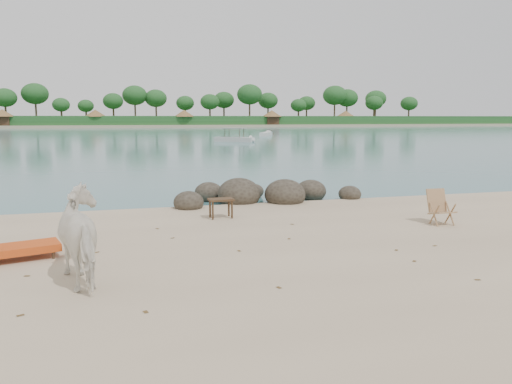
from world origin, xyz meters
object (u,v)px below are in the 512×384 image
boulders (260,195)px  deck_chair (442,209)px  cow (87,237)px  side_table (221,209)px  lounge_chair (13,246)px

boulders → deck_chair: 5.82m
cow → side_table: size_ratio=2.82×
boulders → side_table: bearing=-125.6°
boulders → side_table: 3.05m
lounge_chair → deck_chair: deck_chair is taller
cow → lounge_chair: 2.21m
boulders → cow: bearing=-125.0°
cow → lounge_chair: cow is taller
lounge_chair → deck_chair: size_ratio=2.34×
lounge_chair → deck_chair: (9.67, 0.60, 0.13)m
cow → deck_chair: (8.24, 2.22, -0.33)m
side_table → lounge_chair: bearing=-151.0°
side_table → cow: bearing=-127.9°
lounge_chair → boulders: bearing=24.3°
boulders → lounge_chair: bearing=-139.7°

